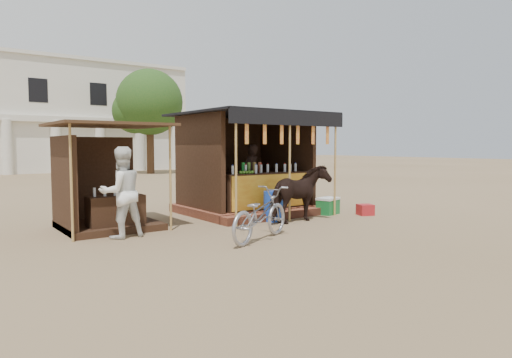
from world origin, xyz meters
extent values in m
plane|color=#846B4C|center=(0.00, 0.00, 0.00)|extent=(120.00, 120.00, 0.00)
cube|color=brown|center=(1.00, 3.50, 0.11)|extent=(3.40, 2.80, 0.22)
cube|color=brown|center=(1.00, 1.95, 0.10)|extent=(3.40, 0.35, 0.20)
cube|color=#351F13|center=(1.00, 2.55, 0.69)|extent=(2.60, 0.55, 0.95)
cube|color=orange|center=(1.00, 2.27, 0.69)|extent=(2.50, 0.02, 0.88)
cube|color=#351F13|center=(1.00, 4.75, 1.47)|extent=(3.00, 0.12, 2.50)
cube|color=#351F13|center=(-0.50, 3.50, 1.47)|extent=(0.12, 2.50, 2.50)
cube|color=#351F13|center=(2.50, 3.50, 1.47)|extent=(0.12, 2.50, 2.50)
cube|color=black|center=(1.00, 3.30, 2.75)|extent=(3.60, 3.60, 0.06)
cube|color=black|center=(1.00, 1.52, 2.57)|extent=(3.60, 0.06, 0.36)
cylinder|color=tan|center=(-0.60, 1.55, 1.38)|extent=(0.06, 0.06, 2.75)
cylinder|color=tan|center=(1.00, 1.55, 1.38)|extent=(0.06, 0.06, 2.75)
cylinder|color=tan|center=(2.60, 1.55, 1.38)|extent=(0.06, 0.06, 2.75)
cube|color=red|center=(-0.30, 1.55, 2.20)|extent=(0.10, 0.02, 0.55)
cube|color=red|center=(0.22, 1.55, 2.20)|extent=(0.10, 0.02, 0.55)
cube|color=red|center=(0.74, 1.55, 2.20)|extent=(0.10, 0.02, 0.55)
cube|color=red|center=(1.26, 1.55, 2.20)|extent=(0.10, 0.02, 0.55)
cube|color=red|center=(1.78, 1.55, 2.20)|extent=(0.10, 0.02, 0.55)
cube|color=red|center=(2.30, 1.55, 2.20)|extent=(0.10, 0.02, 0.55)
imported|color=black|center=(1.29, 3.60, 1.07)|extent=(0.71, 0.56, 1.71)
cube|color=#351F13|center=(-3.00, 3.20, 0.07)|extent=(2.00, 2.00, 0.15)
cube|color=#351F13|center=(-3.00, 4.15, 1.05)|extent=(1.90, 0.10, 2.10)
cube|color=#351F13|center=(-3.95, 3.20, 1.05)|extent=(0.10, 1.90, 2.10)
cube|color=#472D19|center=(-3.00, 3.10, 2.35)|extent=(2.40, 2.40, 0.06)
cylinder|color=tan|center=(-4.05, 2.15, 1.18)|extent=(0.05, 0.05, 2.35)
cylinder|color=tan|center=(-1.95, 2.15, 1.18)|extent=(0.05, 0.05, 2.35)
cube|color=#351F13|center=(-3.00, 2.70, 0.40)|extent=(1.20, 0.50, 0.80)
imported|color=black|center=(1.07, 1.25, 0.71)|extent=(1.76, 0.98, 1.41)
imported|color=#9B9CA3|center=(-0.98, 0.12, 0.53)|extent=(2.12, 1.43, 1.05)
imported|color=white|center=(-3.12, 2.00, 0.94)|extent=(0.95, 0.76, 1.87)
cylinder|color=blue|center=(0.68, 1.80, 0.38)|extent=(0.61, 0.61, 0.75)
cube|color=maroon|center=(3.32, 1.10, 0.15)|extent=(0.49, 0.49, 0.29)
cube|color=#197230|center=(2.62, 1.82, 0.20)|extent=(0.71, 0.58, 0.40)
cube|color=white|center=(2.62, 1.82, 0.43)|extent=(0.74, 0.60, 0.06)
cube|color=silver|center=(-2.00, 26.40, 3.70)|extent=(26.00, 0.50, 0.40)
cube|color=silver|center=(-2.00, 26.50, 8.05)|extent=(26.00, 0.30, 0.25)
cylinder|color=silver|center=(-2.00, 26.40, 1.80)|extent=(0.70, 0.70, 3.60)
cylinder|color=silver|center=(1.00, 26.40, 1.80)|extent=(0.70, 0.70, 3.60)
cylinder|color=silver|center=(4.00, 26.40, 1.80)|extent=(0.70, 0.70, 3.60)
cylinder|color=silver|center=(7.00, 26.40, 1.80)|extent=(0.70, 0.70, 3.60)
cylinder|color=silver|center=(10.00, 26.40, 1.80)|extent=(0.70, 0.70, 3.60)
cylinder|color=#382314|center=(6.00, 22.00, 2.00)|extent=(0.50, 0.50, 4.00)
sphere|color=#34501B|center=(6.00, 22.00, 4.80)|extent=(4.40, 4.40, 4.40)
sphere|color=#34501B|center=(5.20, 22.60, 4.20)|extent=(2.99, 2.99, 2.99)
camera|label=1|loc=(-6.33, -7.12, 1.89)|focal=32.00mm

